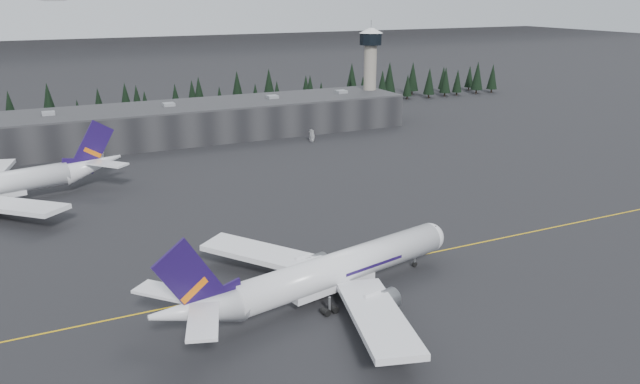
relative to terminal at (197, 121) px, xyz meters
name	(u,v)px	position (x,y,z in m)	size (l,w,h in m)	color
ground	(363,262)	(0.00, -125.00, -6.30)	(1400.00, 1400.00, 0.00)	black
taxiline	(368,266)	(0.00, -127.00, -6.29)	(400.00, 0.40, 0.02)	gold
terminal	(197,121)	(0.00, 0.00, 0.00)	(160.00, 30.00, 12.60)	black
control_tower	(370,64)	(75.00, 3.00, 17.11)	(10.00, 10.00, 37.70)	gray
treeline	(174,102)	(0.00, 37.00, 1.20)	(360.00, 20.00, 15.00)	black
mountain_ridge	(52,27)	(0.00, 875.00, -6.30)	(4400.00, 900.00, 420.00)	white
jet_main	(320,275)	(-15.10, -136.33, -1.18)	(61.00, 55.73, 18.16)	silver
gse_vehicle_a	(101,162)	(-37.52, -23.29, -5.64)	(2.17, 4.72, 1.31)	silver
gse_vehicle_b	(312,140)	(35.54, -24.50, -5.54)	(1.80, 4.47, 1.52)	silver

